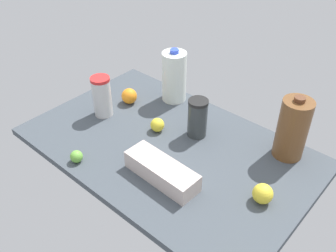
# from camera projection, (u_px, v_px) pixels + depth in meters

# --- Properties ---
(countertop) EXTENTS (1.20, 0.76, 0.03)m
(countertop) POSITION_uv_depth(u_px,v_px,m) (168.00, 148.00, 1.59)
(countertop) COLOR #40484F
(countertop) RESTS_ON ground
(milk_jug) EXTENTS (0.12, 0.12, 0.27)m
(milk_jug) POSITION_uv_depth(u_px,v_px,m) (174.00, 76.00, 1.80)
(milk_jug) COLOR white
(milk_jug) RESTS_ON countertop
(tumbler_cup) EXTENTS (0.09, 0.09, 0.19)m
(tumbler_cup) POSITION_uv_depth(u_px,v_px,m) (102.00, 96.00, 1.71)
(tumbler_cup) COLOR silver
(tumbler_cup) RESTS_ON countertop
(egg_carton) EXTENTS (0.31, 0.11, 0.07)m
(egg_carton) POSITION_uv_depth(u_px,v_px,m) (162.00, 171.00, 1.40)
(egg_carton) COLOR beige
(egg_carton) RESTS_ON countertop
(shaker_bottle) EXTENTS (0.09, 0.09, 0.18)m
(shaker_bottle) POSITION_uv_depth(u_px,v_px,m) (197.00, 118.00, 1.59)
(shaker_bottle) COLOR #323839
(shaker_bottle) RESTS_ON countertop
(chocolate_milk_jug) EXTENTS (0.12, 0.12, 0.27)m
(chocolate_milk_jug) POSITION_uv_depth(u_px,v_px,m) (293.00, 129.00, 1.46)
(chocolate_milk_jug) COLOR brown
(chocolate_milk_jug) RESTS_ON countertop
(lemon_far_back) EXTENTS (0.06, 0.06, 0.06)m
(lemon_far_back) POSITION_uv_depth(u_px,v_px,m) (157.00, 125.00, 1.65)
(lemon_far_back) COLOR yellow
(lemon_far_back) RESTS_ON countertop
(lime_near_front) EXTENTS (0.05, 0.05, 0.05)m
(lime_near_front) POSITION_uv_depth(u_px,v_px,m) (76.00, 156.00, 1.48)
(lime_near_front) COLOR #68AD3E
(lime_near_front) RESTS_ON countertop
(orange_loose) EXTENTS (0.08, 0.08, 0.08)m
(orange_loose) POSITION_uv_depth(u_px,v_px,m) (129.00, 96.00, 1.82)
(orange_loose) COLOR orange
(orange_loose) RESTS_ON countertop
(lemon_beside_bowl) EXTENTS (0.07, 0.07, 0.07)m
(lemon_beside_bowl) POSITION_uv_depth(u_px,v_px,m) (263.00, 194.00, 1.31)
(lemon_beside_bowl) COLOR yellow
(lemon_beside_bowl) RESTS_ON countertop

